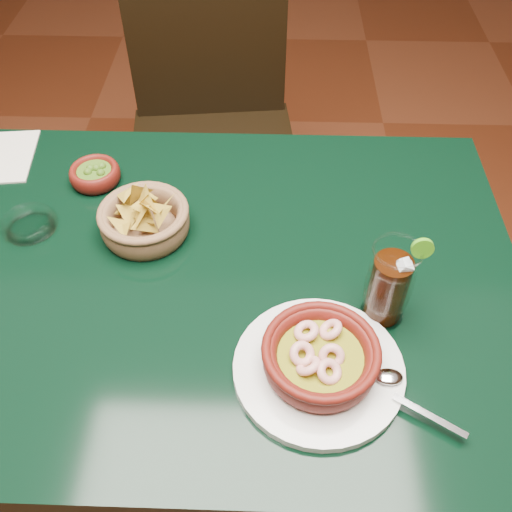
{
  "coord_description": "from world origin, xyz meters",
  "views": [
    {
      "loc": [
        0.16,
        -0.65,
        1.49
      ],
      "look_at": [
        0.14,
        -0.02,
        0.81
      ],
      "focal_mm": 40.0,
      "sensor_mm": 36.0,
      "label": 1
    }
  ],
  "objects_px": {
    "dining_table": "(181,304)",
    "cola_drink": "(389,284)",
    "chip_basket": "(144,220)",
    "dining_chair": "(212,126)",
    "shrimp_plate": "(320,360)"
  },
  "relations": [
    {
      "from": "shrimp_plate",
      "to": "chip_basket",
      "type": "relative_size",
      "value": 1.66
    },
    {
      "from": "dining_chair",
      "to": "chip_basket",
      "type": "distance_m",
      "value": 0.67
    },
    {
      "from": "cola_drink",
      "to": "chip_basket",
      "type": "bearing_deg",
      "value": 156.91
    },
    {
      "from": "chip_basket",
      "to": "cola_drink",
      "type": "height_order",
      "value": "cola_drink"
    },
    {
      "from": "dining_chair",
      "to": "shrimp_plate",
      "type": "height_order",
      "value": "dining_chair"
    },
    {
      "from": "dining_table",
      "to": "cola_drink",
      "type": "height_order",
      "value": "cola_drink"
    },
    {
      "from": "chip_basket",
      "to": "cola_drink",
      "type": "relative_size",
      "value": 1.14
    },
    {
      "from": "dining_chair",
      "to": "dining_table",
      "type": "bearing_deg",
      "value": -89.42
    },
    {
      "from": "cola_drink",
      "to": "shrimp_plate",
      "type": "bearing_deg",
      "value": -133.97
    },
    {
      "from": "dining_chair",
      "to": "shrimp_plate",
      "type": "relative_size",
      "value": 3.08
    },
    {
      "from": "dining_chair",
      "to": "shrimp_plate",
      "type": "xyz_separation_m",
      "value": [
        0.25,
        -0.91,
        0.23
      ]
    },
    {
      "from": "chip_basket",
      "to": "cola_drink",
      "type": "distance_m",
      "value": 0.45
    },
    {
      "from": "cola_drink",
      "to": "dining_table",
      "type": "bearing_deg",
      "value": 166.09
    },
    {
      "from": "dining_table",
      "to": "cola_drink",
      "type": "relative_size",
      "value": 6.97
    },
    {
      "from": "dining_table",
      "to": "chip_basket",
      "type": "height_order",
      "value": "chip_basket"
    }
  ]
}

